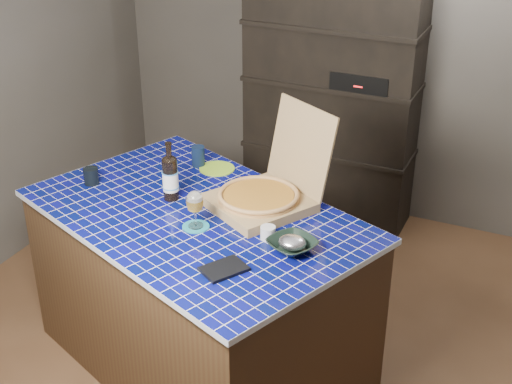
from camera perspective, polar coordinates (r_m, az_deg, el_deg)
The scene contains 14 objects.
room at distance 3.66m, azimuth -1.71°, elevation 4.95°, with size 3.50×3.50×3.50m.
shelving_unit at distance 5.11m, azimuth 6.07°, elevation 7.25°, with size 1.20×0.41×1.80m.
kitchen_island at distance 3.79m, azimuth -4.52°, elevation -7.84°, with size 1.98×1.63×0.93m.
pizza_box at distance 3.56m, azimuth 0.59°, elevation -0.15°, with size 0.65×0.68×0.48m.
mead_bottle at distance 3.63m, azimuth -6.87°, elevation 1.19°, with size 0.08×0.08×0.31m.
teal_trivet at distance 3.42m, azimuth -4.84°, elevation -2.78°, with size 0.13×0.13×0.01m, color teal.
wine_glass at distance 3.36m, azimuth -4.92°, elevation -0.86°, with size 0.08×0.08×0.19m.
tumbler at distance 3.90m, azimuth -13.05°, elevation 1.25°, with size 0.08×0.08×0.09m, color black.
dvd_case at distance 3.09m, azimuth -2.58°, elevation -6.17°, with size 0.13×0.19×0.01m, color black.
bowl at distance 3.22m, azimuth 2.91°, elevation -4.27°, with size 0.21×0.21×0.05m, color black.
foil_contents at distance 3.22m, azimuth 2.92°, elevation -4.05°, with size 0.13×0.11×0.06m, color #ABABB7.
white_jar at distance 3.30m, azimuth 0.96°, elevation -3.27°, with size 0.07×0.07×0.06m, color silver.
navy_cup at distance 4.01m, azimuth -4.64°, elevation 2.87°, with size 0.07×0.07×0.12m, color black.
green_trivet at distance 3.98m, azimuth -3.14°, elevation 1.89°, with size 0.20×0.20×0.01m, color #8BC129.
Camera 1 is at (1.52, -3.03, 2.65)m, focal length 50.00 mm.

